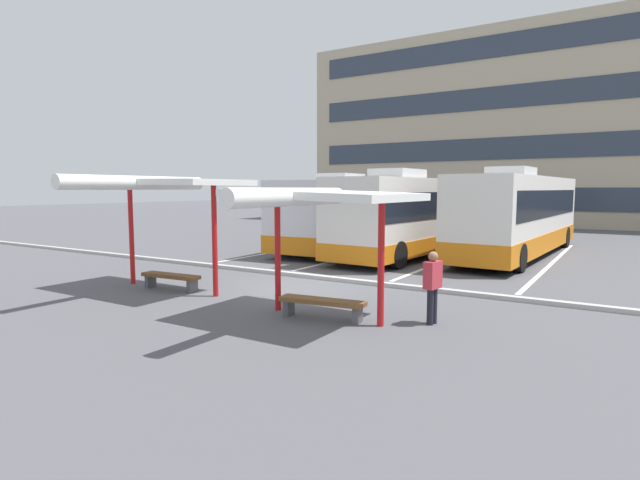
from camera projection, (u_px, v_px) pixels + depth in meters
ground_plane at (298, 288)px, 14.43m from camera, size 160.00×160.00×0.00m
terminal_building at (526, 132)px, 42.93m from camera, size 34.34×12.94×18.04m
coach_bus_0 at (354, 213)px, 24.59m from camera, size 3.29×12.17×3.55m
coach_bus_1 at (411, 216)px, 21.16m from camera, size 3.26×10.25×3.63m
coach_bus_2 at (519, 215)px, 21.28m from camera, size 3.15×12.37×3.70m
lane_stripe_0 at (312, 245)px, 25.29m from camera, size 0.16×14.00×0.01m
lane_stripe_1 at (379, 250)px, 23.34m from camera, size 0.16×14.00×0.01m
lane_stripe_2 at (458, 256)px, 21.38m from camera, size 0.16×14.00×0.01m
lane_stripe_3 at (553, 262)px, 19.43m from camera, size 0.16×14.00×0.01m
waiting_shelter_0 at (162, 185)px, 13.71m from camera, size 4.38×4.45×3.19m
bench_0 at (171, 278)px, 14.17m from camera, size 1.90×0.57×0.45m
waiting_shelter_1 at (320, 198)px, 10.64m from camera, size 3.65×4.65×2.87m
bench_1 at (322, 304)px, 10.96m from camera, size 1.99×0.66×0.45m
platform_kerb at (326, 278)px, 15.74m from camera, size 44.00×0.24×0.12m
waiting_passenger_0 at (433, 283)px, 10.50m from camera, size 0.29×0.48×1.55m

